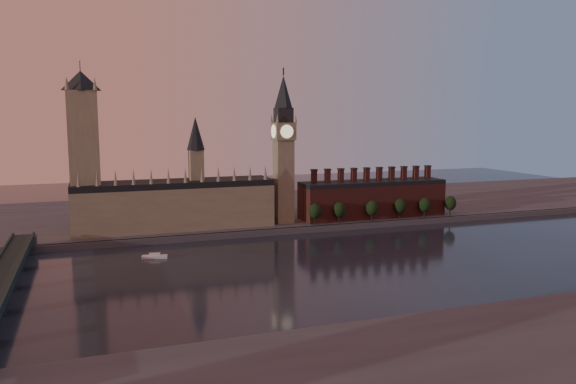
% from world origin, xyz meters
% --- Properties ---
extents(ground, '(900.00, 900.00, 0.00)m').
position_xyz_m(ground, '(0.00, 0.00, 0.00)').
color(ground, black).
rests_on(ground, ground).
extents(north_bank, '(900.00, 182.00, 4.00)m').
position_xyz_m(north_bank, '(0.00, 178.04, 2.00)').
color(north_bank, '#4D4C52').
rests_on(north_bank, ground).
extents(palace_of_westminster, '(130.00, 30.30, 74.00)m').
position_xyz_m(palace_of_westminster, '(-64.41, 114.91, 21.63)').
color(palace_of_westminster, gray).
rests_on(palace_of_westminster, north_bank).
extents(victoria_tower, '(24.00, 24.00, 108.00)m').
position_xyz_m(victoria_tower, '(-120.00, 115.00, 59.09)').
color(victoria_tower, gray).
rests_on(victoria_tower, north_bank).
extents(big_ben, '(15.00, 15.00, 107.00)m').
position_xyz_m(big_ben, '(10.00, 110.00, 56.83)').
color(big_ben, gray).
rests_on(big_ben, north_bank).
extents(chimney_block, '(110.00, 25.00, 37.00)m').
position_xyz_m(chimney_block, '(80.00, 110.00, 17.82)').
color(chimney_block, maroon).
rests_on(chimney_block, north_bank).
extents(embankment_tree_0, '(8.60, 8.60, 14.88)m').
position_xyz_m(embankment_tree_0, '(27.82, 95.22, 13.47)').
color(embankment_tree_0, black).
rests_on(embankment_tree_0, north_bank).
extents(embankment_tree_1, '(8.60, 8.60, 14.88)m').
position_xyz_m(embankment_tree_1, '(46.03, 95.03, 13.47)').
color(embankment_tree_1, black).
rests_on(embankment_tree_1, north_bank).
extents(embankment_tree_2, '(8.60, 8.60, 14.88)m').
position_xyz_m(embankment_tree_2, '(71.05, 93.79, 13.47)').
color(embankment_tree_2, black).
rests_on(embankment_tree_2, north_bank).
extents(embankment_tree_3, '(8.60, 8.60, 14.88)m').
position_xyz_m(embankment_tree_3, '(94.49, 95.03, 13.47)').
color(embankment_tree_3, black).
rests_on(embankment_tree_3, north_bank).
extents(embankment_tree_4, '(8.60, 8.60, 14.88)m').
position_xyz_m(embankment_tree_4, '(114.51, 93.58, 13.47)').
color(embankment_tree_4, black).
rests_on(embankment_tree_4, north_bank).
extents(embankment_tree_5, '(8.60, 8.60, 14.88)m').
position_xyz_m(embankment_tree_5, '(137.31, 94.03, 13.47)').
color(embankment_tree_5, black).
rests_on(embankment_tree_5, north_bank).
extents(westminster_bridge, '(14.00, 200.00, 11.55)m').
position_xyz_m(westminster_bridge, '(-155.00, -2.70, 7.44)').
color(westminster_bridge, black).
rests_on(westminster_bridge, ground).
extents(river_boat, '(14.47, 6.87, 2.79)m').
position_xyz_m(river_boat, '(-85.30, 54.13, 1.07)').
color(river_boat, silver).
rests_on(river_boat, ground).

